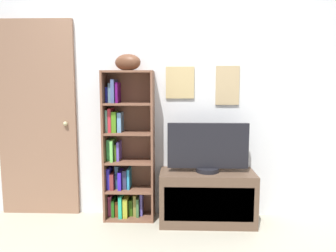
{
  "coord_description": "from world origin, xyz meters",
  "views": [
    {
      "loc": [
        0.09,
        -2.09,
        1.33
      ],
      "look_at": [
        -0.01,
        0.85,
        0.96
      ],
      "focal_mm": 33.96,
      "sensor_mm": 36.0,
      "label": 1
    }
  ],
  "objects_px": {
    "bookshelf": "(125,153)",
    "football": "(128,62)",
    "door": "(37,119)",
    "television": "(208,148)",
    "tv_stand": "(207,197)"
  },
  "relations": [
    {
      "from": "bookshelf",
      "to": "door",
      "type": "height_order",
      "value": "door"
    },
    {
      "from": "bookshelf",
      "to": "tv_stand",
      "type": "bearing_deg",
      "value": -7.16
    },
    {
      "from": "football",
      "to": "television",
      "type": "bearing_deg",
      "value": -5.46
    },
    {
      "from": "television",
      "to": "door",
      "type": "relative_size",
      "value": 0.39
    },
    {
      "from": "door",
      "to": "television",
      "type": "bearing_deg",
      "value": -5.89
    },
    {
      "from": "football",
      "to": "television",
      "type": "relative_size",
      "value": 0.34
    },
    {
      "from": "bookshelf",
      "to": "television",
      "type": "xyz_separation_m",
      "value": [
        0.82,
        -0.1,
        0.08
      ]
    },
    {
      "from": "tv_stand",
      "to": "television",
      "type": "distance_m",
      "value": 0.49
    },
    {
      "from": "football",
      "to": "tv_stand",
      "type": "height_order",
      "value": "football"
    },
    {
      "from": "bookshelf",
      "to": "tv_stand",
      "type": "height_order",
      "value": "bookshelf"
    },
    {
      "from": "football",
      "to": "door",
      "type": "xyz_separation_m",
      "value": [
        -0.95,
        0.1,
        -0.56
      ]
    },
    {
      "from": "bookshelf",
      "to": "football",
      "type": "relative_size",
      "value": 5.56
    },
    {
      "from": "football",
      "to": "bookshelf",
      "type": "bearing_deg",
      "value": 149.81
    },
    {
      "from": "bookshelf",
      "to": "tv_stand",
      "type": "xyz_separation_m",
      "value": [
        0.82,
        -0.1,
        -0.41
      ]
    },
    {
      "from": "football",
      "to": "door",
      "type": "distance_m",
      "value": 1.11
    }
  ]
}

